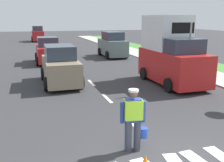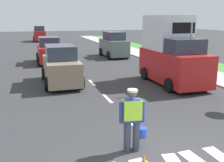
{
  "view_description": "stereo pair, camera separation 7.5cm",
  "coord_description": "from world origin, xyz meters",
  "px_view_note": "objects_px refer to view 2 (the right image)",
  "views": [
    {
      "loc": [
        -3.14,
        -5.09,
        3.4
      ],
      "look_at": [
        -0.21,
        4.31,
        1.1
      ],
      "focal_mm": 43.38,
      "sensor_mm": 36.0,
      "label": 1
    },
    {
      "loc": [
        -3.07,
        -5.11,
        3.4
      ],
      "look_at": [
        -0.21,
        4.31,
        1.1
      ],
      "focal_mm": 43.38,
      "sensor_mm": 36.0,
      "label": 2
    }
  ],
  "objects_px": {
    "car_oncoming_third": "(39,34)",
    "car_oncoming_second": "(49,51)",
    "lane_direction_sign": "(186,40)",
    "car_oncoming_lead": "(61,66)",
    "road_worker": "(133,117)",
    "car_parked_far": "(114,45)",
    "delivery_truck": "(172,53)"
  },
  "relations": [
    {
      "from": "lane_direction_sign",
      "to": "car_oncoming_third",
      "type": "height_order",
      "value": "lane_direction_sign"
    },
    {
      "from": "lane_direction_sign",
      "to": "delivery_truck",
      "type": "height_order",
      "value": "delivery_truck"
    },
    {
      "from": "car_oncoming_lead",
      "to": "car_oncoming_second",
      "type": "distance_m",
      "value": 7.2
    },
    {
      "from": "road_worker",
      "to": "lane_direction_sign",
      "type": "distance_m",
      "value": 6.97
    },
    {
      "from": "car_oncoming_second",
      "to": "car_oncoming_lead",
      "type": "bearing_deg",
      "value": -89.3
    },
    {
      "from": "lane_direction_sign",
      "to": "car_oncoming_third",
      "type": "relative_size",
      "value": 0.79
    },
    {
      "from": "lane_direction_sign",
      "to": "car_oncoming_second",
      "type": "height_order",
      "value": "lane_direction_sign"
    },
    {
      "from": "car_oncoming_lead",
      "to": "delivery_truck",
      "type": "bearing_deg",
      "value": -15.59
    },
    {
      "from": "lane_direction_sign",
      "to": "car_parked_far",
      "type": "xyz_separation_m",
      "value": [
        0.17,
        11.94,
        -1.38
      ]
    },
    {
      "from": "lane_direction_sign",
      "to": "car_oncoming_lead",
      "type": "xyz_separation_m",
      "value": [
        -5.49,
        3.0,
        -1.47
      ]
    },
    {
      "from": "road_worker",
      "to": "car_parked_far",
      "type": "height_order",
      "value": "car_parked_far"
    },
    {
      "from": "delivery_truck",
      "to": "car_oncoming_third",
      "type": "relative_size",
      "value": 1.13
    },
    {
      "from": "delivery_truck",
      "to": "car_oncoming_lead",
      "type": "height_order",
      "value": "delivery_truck"
    },
    {
      "from": "delivery_truck",
      "to": "car_oncoming_second",
      "type": "height_order",
      "value": "delivery_truck"
    },
    {
      "from": "car_oncoming_third",
      "to": "car_oncoming_lead",
      "type": "height_order",
      "value": "car_oncoming_third"
    },
    {
      "from": "car_oncoming_third",
      "to": "car_oncoming_second",
      "type": "xyz_separation_m",
      "value": [
        -0.08,
        -20.66,
        -0.13
      ]
    },
    {
      "from": "car_oncoming_third",
      "to": "lane_direction_sign",
      "type": "bearing_deg",
      "value": -79.9
    },
    {
      "from": "car_oncoming_third",
      "to": "car_oncoming_second",
      "type": "bearing_deg",
      "value": -90.22
    },
    {
      "from": "delivery_truck",
      "to": "car_parked_far",
      "type": "relative_size",
      "value": 1.12
    },
    {
      "from": "lane_direction_sign",
      "to": "car_oncoming_lead",
      "type": "bearing_deg",
      "value": 151.31
    },
    {
      "from": "car_oncoming_second",
      "to": "road_worker",
      "type": "bearing_deg",
      "value": -86.26
    },
    {
      "from": "car_parked_far",
      "to": "car_oncoming_third",
      "type": "bearing_deg",
      "value": 106.68
    },
    {
      "from": "delivery_truck",
      "to": "car_parked_far",
      "type": "distance_m",
      "value": 10.51
    },
    {
      "from": "car_oncoming_lead",
      "to": "car_oncoming_second",
      "type": "xyz_separation_m",
      "value": [
        -0.09,
        7.2,
        -0.02
      ]
    },
    {
      "from": "road_worker",
      "to": "car_oncoming_third",
      "type": "bearing_deg",
      "value": 91.46
    },
    {
      "from": "car_parked_far",
      "to": "car_oncoming_lead",
      "type": "distance_m",
      "value": 10.58
    },
    {
      "from": "lane_direction_sign",
      "to": "car_parked_far",
      "type": "height_order",
      "value": "lane_direction_sign"
    },
    {
      "from": "road_worker",
      "to": "car_parked_far",
      "type": "xyz_separation_m",
      "value": [
        4.75,
        16.98,
        0.1
      ]
    },
    {
      "from": "lane_direction_sign",
      "to": "car_oncoming_second",
      "type": "xyz_separation_m",
      "value": [
        -5.58,
        10.21,
        -1.49
      ]
    },
    {
      "from": "lane_direction_sign",
      "to": "car_oncoming_lead",
      "type": "relative_size",
      "value": 0.79
    },
    {
      "from": "road_worker",
      "to": "car_oncoming_second",
      "type": "height_order",
      "value": "car_oncoming_second"
    },
    {
      "from": "car_parked_far",
      "to": "car_oncoming_lead",
      "type": "relative_size",
      "value": 1.01
    }
  ]
}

